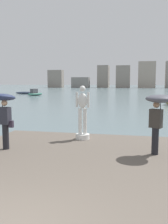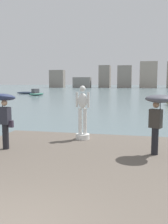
{
  "view_description": "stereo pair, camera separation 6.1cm",
  "coord_description": "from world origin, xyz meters",
  "px_view_note": "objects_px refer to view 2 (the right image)",
  "views": [
    {
      "loc": [
        2.02,
        -2.88,
        2.74
      ],
      "look_at": [
        0.0,
        6.69,
        1.55
      ],
      "focal_mm": 39.55,
      "sensor_mm": 36.0,
      "label": 1
    },
    {
      "loc": [
        2.08,
        -2.87,
        2.74
      ],
      "look_at": [
        0.0,
        6.69,
        1.55
      ],
      "focal_mm": 39.55,
      "sensor_mm": 36.0,
      "label": 2
    }
  ],
  "objects_px": {
    "onlooker_left": "(3,106)",
    "onlooker_right": "(159,108)",
    "boat_near": "(36,93)",
    "boat_mid": "(26,93)",
    "statue_white_figure": "(83,117)"
  },
  "relations": [
    {
      "from": "statue_white_figure",
      "to": "onlooker_left",
      "type": "bearing_deg",
      "value": -139.57
    },
    {
      "from": "onlooker_left",
      "to": "boat_near",
      "type": "xyz_separation_m",
      "value": [
        -15.69,
        39.42,
        -1.41
      ]
    },
    {
      "from": "boat_near",
      "to": "onlooker_right",
      "type": "bearing_deg",
      "value": -61.82
    },
    {
      "from": "onlooker_left",
      "to": "onlooker_right",
      "type": "relative_size",
      "value": 1.03
    },
    {
      "from": "statue_white_figure",
      "to": "boat_mid",
      "type": "distance_m",
      "value": 49.04
    },
    {
      "from": "onlooker_right",
      "to": "boat_mid",
      "type": "relative_size",
      "value": 0.45
    },
    {
      "from": "onlooker_left",
      "to": "boat_mid",
      "type": "height_order",
      "value": "onlooker_left"
    },
    {
      "from": "statue_white_figure",
      "to": "onlooker_right",
      "type": "height_order",
      "value": "statue_white_figure"
    },
    {
      "from": "statue_white_figure",
      "to": "boat_mid",
      "type": "height_order",
      "value": "statue_white_figure"
    },
    {
      "from": "statue_white_figure",
      "to": "boat_near",
      "type": "distance_m",
      "value": 41.54
    },
    {
      "from": "onlooker_right",
      "to": "boat_near",
      "type": "bearing_deg",
      "value": 118.18
    },
    {
      "from": "onlooker_left",
      "to": "onlooker_right",
      "type": "distance_m",
      "value": 5.24
    },
    {
      "from": "onlooker_left",
      "to": "statue_white_figure",
      "type": "bearing_deg",
      "value": 40.43
    },
    {
      "from": "onlooker_right",
      "to": "boat_mid",
      "type": "bearing_deg",
      "value": 120.02
    },
    {
      "from": "statue_white_figure",
      "to": "onlooker_right",
      "type": "relative_size",
      "value": 1.13
    }
  ]
}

